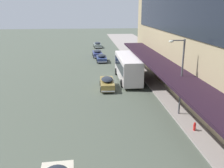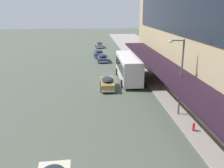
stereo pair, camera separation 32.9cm
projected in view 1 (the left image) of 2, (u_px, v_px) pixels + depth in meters
name	position (u px, v px, depth m)	size (l,w,h in m)	color
transit_bus_kerbside_front	(128.00, 67.00, 34.43)	(2.72, 9.76, 3.44)	beige
sedan_lead_near	(102.00, 58.00, 47.04)	(1.94, 4.25, 1.48)	navy
sedan_oncoming_front	(97.00, 53.00, 51.92)	(2.03, 5.00, 1.51)	navy
sedan_lead_mid	(107.00, 83.00, 31.20)	(1.88, 4.69, 1.53)	olive
sedan_oncoming_rear	(97.00, 45.00, 64.19)	(2.00, 4.92, 1.45)	gray
street_lamp	(180.00, 72.00, 22.39)	(1.50, 0.28, 6.99)	#4C4C51
fire_hydrant	(195.00, 126.00, 20.27)	(0.20, 0.40, 0.70)	red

